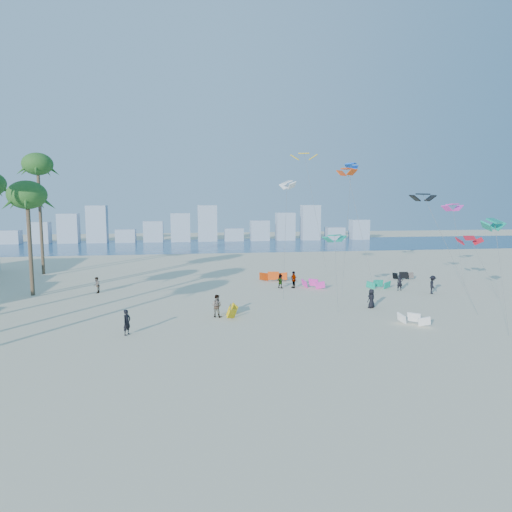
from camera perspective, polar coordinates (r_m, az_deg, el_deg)
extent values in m
plane|color=beige|center=(28.07, -1.24, -13.29)|extent=(220.00, 220.00, 0.00)
plane|color=navy|center=(98.66, -6.57, 1.31)|extent=(220.00, 220.00, 0.00)
imported|color=black|center=(34.80, -15.70, -7.91)|extent=(0.75, 0.82, 1.87)
imported|color=gray|center=(38.65, -4.90, -6.16)|extent=(1.15, 1.07, 1.90)
imported|color=black|center=(42.93, 14.10, -5.13)|extent=(1.01, 0.91, 1.73)
imported|color=gray|center=(51.13, 4.66, -2.92)|extent=(0.76, 1.18, 1.87)
imported|color=black|center=(51.16, 21.02, -3.34)|extent=(1.09, 1.41, 1.92)
imported|color=gray|center=(50.99, 3.04, -3.13)|extent=(1.30, 1.36, 1.54)
imported|color=black|center=(51.83, 17.38, -3.17)|extent=(0.65, 0.44, 1.73)
imported|color=gray|center=(50.98, -19.13, -3.42)|extent=(0.66, 0.84, 1.69)
cylinder|color=#595959|center=(41.45, 9.91, -2.08)|extent=(0.39, 2.55, 6.53)
cylinder|color=#595959|center=(49.38, 12.83, 3.08)|extent=(1.82, 4.39, 13.02)
cylinder|color=#595959|center=(43.91, 22.85, 0.41)|extent=(3.00, 4.73, 10.24)
cylinder|color=#595959|center=(47.74, 3.63, 2.27)|extent=(1.53, 5.58, 11.62)
cylinder|color=#595959|center=(49.33, 11.20, 3.50)|extent=(2.87, 5.91, 13.67)
cylinder|color=#595959|center=(52.78, 26.36, -1.24)|extent=(0.60, 4.40, 5.67)
cylinder|color=#595959|center=(59.91, 7.39, 5.17)|extent=(2.18, 4.37, 15.75)
cylinder|color=#595959|center=(57.84, 23.74, 1.30)|extent=(0.51, 3.96, 9.18)
cylinder|color=#595959|center=(38.61, 28.12, -2.28)|extent=(0.41, 2.92, 8.13)
cylinder|color=brown|center=(51.78, -26.19, 1.15)|extent=(0.40, 0.40, 10.20)
ellipsoid|color=#285E21|center=(51.58, -26.50, 6.80)|extent=(3.80, 3.80, 2.85)
cylinder|color=brown|center=(65.89, -25.12, 4.07)|extent=(0.40, 0.40, 14.24)
ellipsoid|color=#285E21|center=(65.99, -25.44, 10.25)|extent=(3.80, 3.80, 2.85)
cube|color=#9EADBF|center=(115.12, -28.16, 2.08)|extent=(4.40, 3.00, 3.00)
cube|color=#9EADBF|center=(113.13, -25.23, 2.63)|extent=(4.40, 3.00, 4.80)
cube|color=#9EADBF|center=(111.45, -22.20, 3.19)|extent=(4.40, 3.00, 6.60)
cube|color=#9EADBF|center=(110.11, -19.08, 3.75)|extent=(4.40, 3.00, 8.40)
cube|color=#9EADBF|center=(109.32, -15.82, 2.43)|extent=(4.40, 3.00, 3.00)
cube|color=#9EADBF|center=(108.64, -12.59, 2.97)|extent=(4.40, 3.00, 4.80)
cube|color=#9EADBF|center=(108.32, -9.32, 3.52)|extent=(4.40, 3.00, 6.60)
cube|color=#9EADBF|center=(108.36, -6.05, 4.05)|extent=(4.40, 3.00, 8.40)
cube|color=#9EADBF|center=(108.98, -2.77, 2.67)|extent=(4.40, 3.00, 3.00)
cube|color=#9EADBF|center=(109.71, 0.46, 3.18)|extent=(4.40, 3.00, 4.80)
cube|color=#9EADBF|center=(110.79, 3.64, 3.67)|extent=(4.40, 3.00, 6.60)
cube|color=#9EADBF|center=(112.21, 6.74, 4.14)|extent=(4.40, 3.00, 8.40)
cube|color=#9EADBF|center=(114.17, 9.73, 2.78)|extent=(4.40, 3.00, 3.00)
cube|color=#9EADBF|center=(116.19, 12.65, 3.23)|extent=(4.40, 3.00, 4.80)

